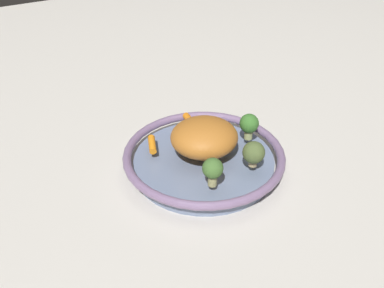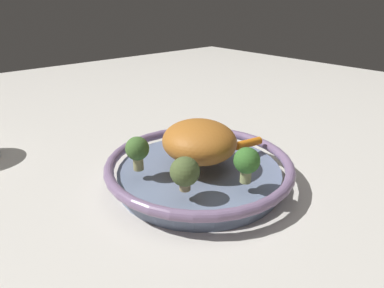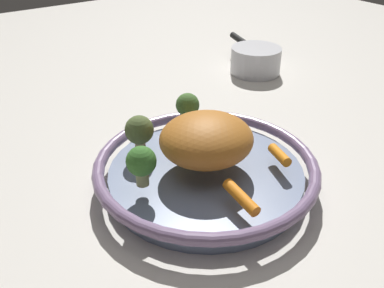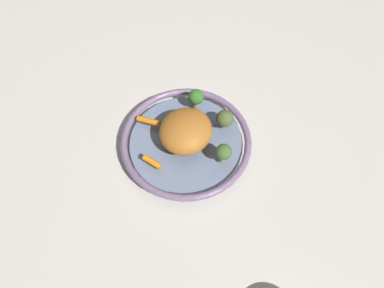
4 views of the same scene
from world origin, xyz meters
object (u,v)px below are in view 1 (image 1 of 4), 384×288
object	(u,v)px
serving_bowl	(204,160)
baby_carrot_right	(152,144)
broccoli_floret_edge	(249,124)
roast_chicken_piece	(207,138)
baby_carrot_back	(191,121)
broccoli_floret_large	(254,153)
broccoli_floret_mid	(213,169)

from	to	relation	value
serving_bowl	baby_carrot_right	bearing A→B (deg)	145.30
serving_bowl	broccoli_floret_edge	size ratio (longest dim) A/B	5.81
roast_chicken_piece	broccoli_floret_edge	bearing A→B (deg)	2.84
serving_bowl	broccoli_floret_edge	bearing A→B (deg)	0.26
roast_chicken_piece	baby_carrot_right	size ratio (longest dim) A/B	2.82
baby_carrot_back	broccoli_floret_large	world-z (taller)	broccoli_floret_large
broccoli_floret_large	broccoli_floret_edge	world-z (taller)	broccoli_floret_edge
baby_carrot_right	broccoli_floret_large	xyz separation A→B (m)	(0.15, -0.15, 0.02)
baby_carrot_right	broccoli_floret_edge	world-z (taller)	broccoli_floret_edge
broccoli_floret_edge	roast_chicken_piece	bearing A→B (deg)	-177.16
baby_carrot_right	broccoli_floret_edge	size ratio (longest dim) A/B	0.84
baby_carrot_right	broccoli_floret_mid	xyz separation A→B (m)	(0.05, -0.16, 0.03)
broccoli_floret_mid	serving_bowl	bearing A→B (deg)	69.80
baby_carrot_back	broccoli_floret_mid	xyz separation A→B (m)	(-0.06, -0.21, 0.03)
serving_bowl	broccoli_floret_mid	world-z (taller)	broccoli_floret_mid
roast_chicken_piece	baby_carrot_back	distance (m)	0.12
broccoli_floret_mid	broccoli_floret_large	distance (m)	0.10
broccoli_floret_edge	serving_bowl	bearing A→B (deg)	-179.74
baby_carrot_back	broccoli_floret_mid	bearing A→B (deg)	-106.37
baby_carrot_back	broccoli_floret_edge	distance (m)	0.14
serving_bowl	roast_chicken_piece	xyz separation A→B (m)	(0.00, -0.00, 0.06)
broccoli_floret_large	serving_bowl	bearing A→B (deg)	126.14
broccoli_floret_large	broccoli_floret_edge	xyz separation A→B (m)	(0.04, 0.09, 0.01)
broccoli_floret_mid	baby_carrot_right	bearing A→B (deg)	107.35
broccoli_floret_large	baby_carrot_back	bearing A→B (deg)	101.64
baby_carrot_right	broccoli_floret_edge	bearing A→B (deg)	-17.34
roast_chicken_piece	broccoli_floret_edge	xyz separation A→B (m)	(0.10, 0.01, 0.00)
baby_carrot_right	broccoli_floret_large	world-z (taller)	broccoli_floret_large
baby_carrot_right	roast_chicken_piece	bearing A→B (deg)	-35.65
roast_chicken_piece	broccoli_floret_large	distance (m)	0.10
broccoli_floret_mid	broccoli_floret_large	world-z (taller)	broccoli_floret_mid
serving_bowl	broccoli_floret_large	size ratio (longest dim) A/B	6.31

